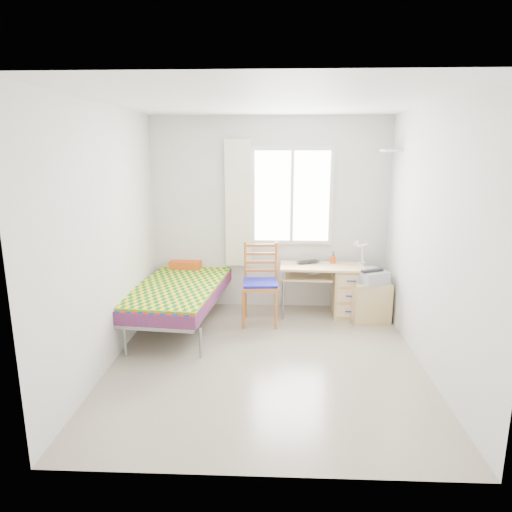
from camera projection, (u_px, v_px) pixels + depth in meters
The scene contains 17 objects.
floor at pixel (266, 360), 4.80m from camera, with size 3.50×3.50×0.00m, color #BCAD93.
ceiling at pixel (268, 101), 4.21m from camera, with size 3.50×3.50×0.00m, color white.
wall_back at pixel (270, 214), 6.21m from camera, with size 3.20×3.20×0.00m, color silver.
wall_left at pixel (108, 238), 4.57m from camera, with size 3.50×3.50×0.00m, color silver.
wall_right at pixel (431, 241), 4.44m from camera, with size 3.50×3.50×0.00m, color silver.
window at pixel (292, 196), 6.11m from camera, with size 1.10×0.04×1.30m.
curtain at pixel (238, 204), 6.12m from camera, with size 0.35×0.05×1.70m, color white.
floating_shelf at pixel (391, 151), 5.61m from camera, with size 0.20×0.32×0.03m, color white.
bed at pixel (181, 288), 5.79m from camera, with size 1.21×2.23×0.93m.
desk at pixel (342, 288), 6.04m from camera, with size 1.10×0.54×0.68m.
chair at pixel (261, 279), 5.76m from camera, with size 0.47×0.47×1.03m.
cabinet at pixel (369, 301), 5.89m from camera, with size 0.53×0.48×0.52m.
printer at pixel (370, 276), 5.79m from camera, with size 0.47×0.49×0.17m.
laptop at pixel (310, 263), 6.07m from camera, with size 0.32×0.20×0.02m, color black.
pen_cup at pixel (333, 260), 6.10m from camera, with size 0.08×0.08×0.09m, color #D95A18.
task_lamp at pixel (360, 250), 5.89m from camera, with size 0.21×0.30×0.36m.
book at pixel (307, 273), 5.98m from camera, with size 0.14×0.19×0.01m, color gray.
Camera 1 is at (0.08, -4.42, 2.17)m, focal length 32.00 mm.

